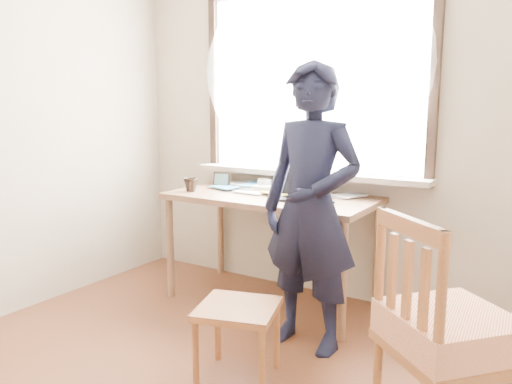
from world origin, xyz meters
The scene contains 13 objects.
room_shell centered at (-0.02, 0.20, 1.64)m, with size 3.52×4.02×2.61m.
desk centered at (-0.33, 1.63, 0.71)m, with size 1.48×0.74×0.80m.
laptop centered at (-0.08, 1.59, 0.84)m, with size 0.33×0.28×0.21m.
mug_white centered at (-0.48, 1.78, 0.84)m, with size 0.11×0.11×0.09m, color white.
mug_dark centered at (-0.92, 1.45, 0.85)m, with size 0.11×0.11×0.10m, color black.
mouse centered at (0.16, 1.53, 0.81)m, with size 0.09×0.06×0.03m, color black.
desk_clutter centered at (-0.56, 1.80, 0.82)m, with size 0.71×0.56×0.06m.
book_a centered at (-0.69, 1.80, 0.81)m, with size 0.19×0.25×0.02m, color white.
book_b centered at (0.09, 1.88, 0.80)m, with size 0.16×0.22×0.02m, color white.
picture_frame centered at (-0.84, 1.73, 0.85)m, with size 0.14×0.05×0.11m.
work_chair centered at (0.07, 0.61, 0.34)m, with size 0.49×0.48×0.41m.
side_chair centered at (1.09, 0.56, 0.53)m, with size 0.65×0.64×1.01m.
person centered at (0.21, 1.16, 0.84)m, with size 0.61×0.40×1.68m, color black.
Camera 1 is at (1.44, -1.41, 1.42)m, focal length 35.00 mm.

